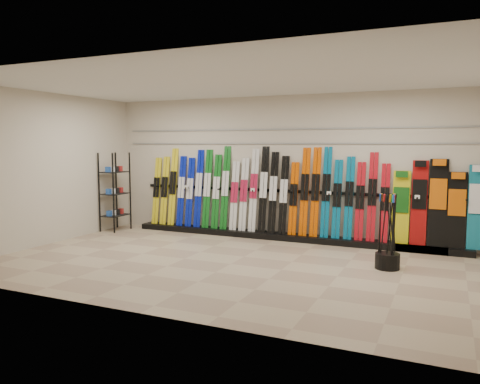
% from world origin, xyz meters
% --- Properties ---
extents(floor, '(8.00, 8.00, 0.00)m').
position_xyz_m(floor, '(0.00, 0.00, 0.00)').
color(floor, '#9F856E').
rests_on(floor, ground).
extents(back_wall, '(8.00, 0.00, 8.00)m').
position_xyz_m(back_wall, '(0.00, 2.50, 1.50)').
color(back_wall, beige).
rests_on(back_wall, floor).
extents(left_wall, '(0.00, 5.00, 5.00)m').
position_xyz_m(left_wall, '(-4.00, 0.00, 1.50)').
color(left_wall, beige).
rests_on(left_wall, floor).
extents(ceiling, '(8.00, 8.00, 0.00)m').
position_xyz_m(ceiling, '(0.00, 0.00, 3.00)').
color(ceiling, silver).
rests_on(ceiling, back_wall).
extents(ski_rack_base, '(8.00, 0.40, 0.12)m').
position_xyz_m(ski_rack_base, '(0.22, 2.28, 0.06)').
color(ski_rack_base, black).
rests_on(ski_rack_base, floor).
extents(skis, '(5.37, 0.29, 1.82)m').
position_xyz_m(skis, '(-0.45, 2.35, 0.95)').
color(skis, yellow).
rests_on(skis, ski_rack_base).
extents(snowboards, '(1.58, 0.25, 1.60)m').
position_xyz_m(snowboards, '(3.09, 2.35, 0.86)').
color(snowboards, gold).
rests_on(snowboards, ski_rack_base).
extents(accessory_rack, '(0.40, 0.60, 1.79)m').
position_xyz_m(accessory_rack, '(-3.75, 1.70, 0.90)').
color(accessory_rack, black).
rests_on(accessory_rack, floor).
extents(pole_bin, '(0.39, 0.39, 0.25)m').
position_xyz_m(pole_bin, '(2.41, 0.76, 0.12)').
color(pole_bin, black).
rests_on(pole_bin, floor).
extents(ski_poles, '(0.29, 0.32, 1.18)m').
position_xyz_m(ski_poles, '(2.43, 0.76, 0.61)').
color(ski_poles, black).
rests_on(ski_poles, pole_bin).
extents(slatwall_rail_0, '(7.60, 0.02, 0.03)m').
position_xyz_m(slatwall_rail_0, '(0.00, 2.48, 2.00)').
color(slatwall_rail_0, gray).
rests_on(slatwall_rail_0, back_wall).
extents(slatwall_rail_1, '(7.60, 0.02, 0.03)m').
position_xyz_m(slatwall_rail_1, '(0.00, 2.48, 2.30)').
color(slatwall_rail_1, gray).
rests_on(slatwall_rail_1, back_wall).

